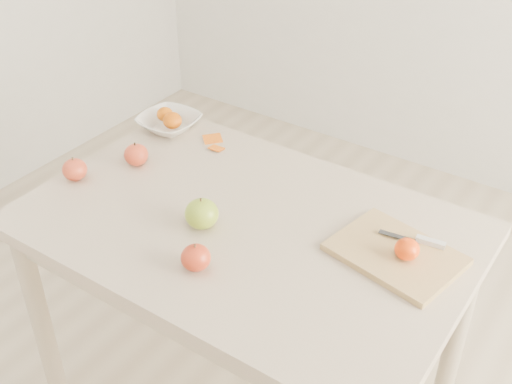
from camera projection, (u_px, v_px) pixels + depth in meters
The scene contains 13 objects.
table at pixel (246, 250), 1.79m from camera, with size 1.20×0.80×0.75m.
cutting_board at pixel (396, 254), 1.61m from camera, with size 0.31×0.22×0.02m, color tan.
board_tangerine at pixel (407, 249), 1.57m from camera, with size 0.06×0.06×0.05m, color #DE4107.
fruit_bowl at pixel (169, 123), 2.15m from camera, with size 0.20×0.20×0.05m, color white.
bowl_tangerine_near at pixel (165, 114), 2.16m from camera, with size 0.06×0.06×0.05m, color #D16407.
bowl_tangerine_far at pixel (172, 120), 2.12m from camera, with size 0.06×0.06×0.06m, color #CF5207.
orange_peel_a at pixel (213, 140), 2.10m from camera, with size 0.06×0.04×0.00m, color #D25B0E.
orange_peel_b at pixel (216, 149), 2.05m from camera, with size 0.04×0.04×0.00m, color orange.
paring_knife at pixel (425, 241), 1.63m from camera, with size 0.17×0.05×0.01m.
apple_green at pixel (202, 214), 1.70m from camera, with size 0.09×0.09×0.08m, color #739C16.
apple_red_e at pixel (196, 258), 1.56m from camera, with size 0.07×0.07×0.07m, color maroon.
apple_red_b at pixel (136, 155), 1.96m from camera, with size 0.08×0.08×0.07m, color #9C030B.
apple_red_d at pixel (75, 169), 1.89m from camera, with size 0.07×0.07×0.07m, color maroon.
Camera 1 is at (0.81, -1.13, 1.79)m, focal length 45.00 mm.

